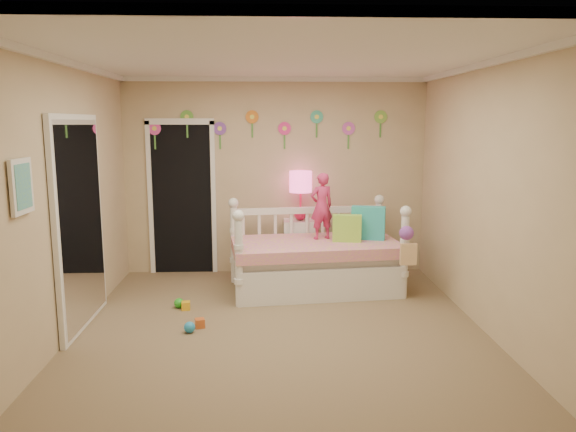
{
  "coord_description": "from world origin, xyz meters",
  "views": [
    {
      "loc": [
        -0.14,
        -5.08,
        2.03
      ],
      "look_at": [
        0.1,
        0.6,
        1.05
      ],
      "focal_mm": 34.24,
      "sensor_mm": 36.0,
      "label": 1
    }
  ],
  "objects_px": {
    "daybed": "(315,246)",
    "nightstand": "(300,247)",
    "child": "(322,206)",
    "table_lamp": "(301,188)"
  },
  "relations": [
    {
      "from": "daybed",
      "to": "nightstand",
      "type": "bearing_deg",
      "value": 94.27
    },
    {
      "from": "daybed",
      "to": "child",
      "type": "height_order",
      "value": "child"
    },
    {
      "from": "child",
      "to": "table_lamp",
      "type": "relative_size",
      "value": 1.25
    },
    {
      "from": "nightstand",
      "to": "table_lamp",
      "type": "height_order",
      "value": "table_lamp"
    },
    {
      "from": "table_lamp",
      "to": "child",
      "type": "bearing_deg",
      "value": -69.19
    },
    {
      "from": "child",
      "to": "nightstand",
      "type": "xyz_separation_m",
      "value": [
        -0.22,
        0.58,
        -0.64
      ]
    },
    {
      "from": "child",
      "to": "table_lamp",
      "type": "xyz_separation_m",
      "value": [
        -0.22,
        0.58,
        0.16
      ]
    },
    {
      "from": "nightstand",
      "to": "table_lamp",
      "type": "relative_size",
      "value": 1.14
    },
    {
      "from": "daybed",
      "to": "table_lamp",
      "type": "relative_size",
      "value": 3.1
    },
    {
      "from": "child",
      "to": "nightstand",
      "type": "bearing_deg",
      "value": -89.65
    }
  ]
}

